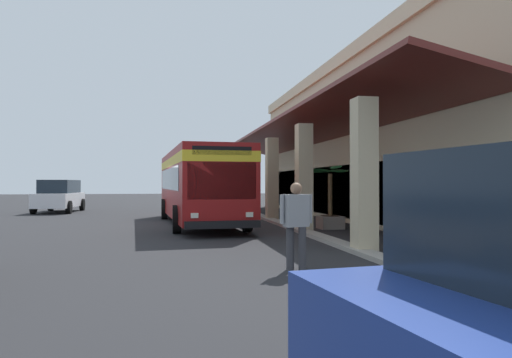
{
  "coord_description": "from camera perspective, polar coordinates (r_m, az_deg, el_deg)",
  "views": [
    {
      "loc": [
        20.41,
        -0.06,
        1.77
      ],
      "look_at": [
        1.79,
        3.48,
        1.94
      ],
      "focal_mm": 32.77,
      "sensor_mm": 36.0,
      "label": 1
    }
  ],
  "objects": [
    {
      "name": "transit_bus",
      "position": [
        20.49,
        -6.99,
        -0.28
      ],
      "size": [
        11.36,
        3.34,
        3.34
      ],
      "color": "maroon",
      "rests_on": "ground"
    },
    {
      "name": "curb_strip",
      "position": [
        22.49,
        1.54,
        -4.88
      ],
      "size": [
        32.13,
        0.5,
        0.12
      ],
      "primitive_type": "cube",
      "color": "#9E998E",
      "rests_on": "ground"
    },
    {
      "name": "potted_palm",
      "position": [
        18.41,
        9.03,
        -4.18
      ],
      "size": [
        2.0,
        1.82,
        2.47
      ],
      "color": "gray",
      "rests_on": "ground"
    },
    {
      "name": "pedestrian",
      "position": [
        9.58,
        4.93,
        -5.04
      ],
      "size": [
        0.36,
        0.71,
        1.78
      ],
      "color": "#38383D",
      "rests_on": "ground"
    },
    {
      "name": "plaza_building",
      "position": [
        26.31,
        22.54,
        4.15
      ],
      "size": [
        27.08,
        16.56,
        7.78
      ],
      "color": "#C6B793",
      "rests_on": "ground"
    },
    {
      "name": "ground",
      "position": [
        22.01,
        10.79,
        -5.12
      ],
      "size": [
        120.0,
        120.0,
        0.0
      ],
      "primitive_type": "plane",
      "color": "#262628"
    },
    {
      "name": "parked_suv_white",
      "position": [
        31.01,
        -22.86,
        -1.87
      ],
      "size": [
        4.9,
        2.38,
        1.97
      ],
      "color": "silver",
      "rests_on": "ground"
    }
  ]
}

